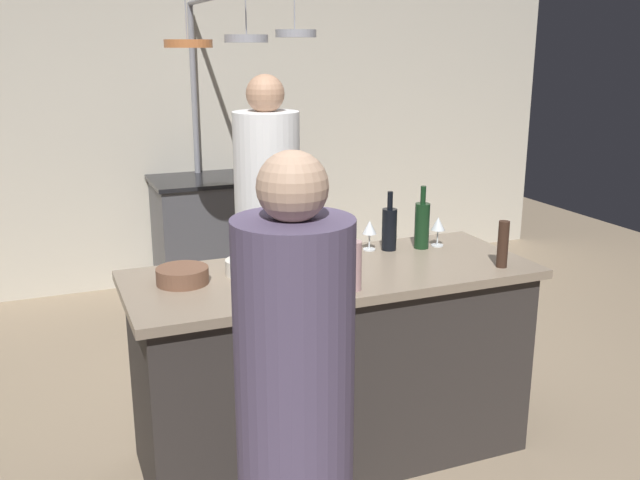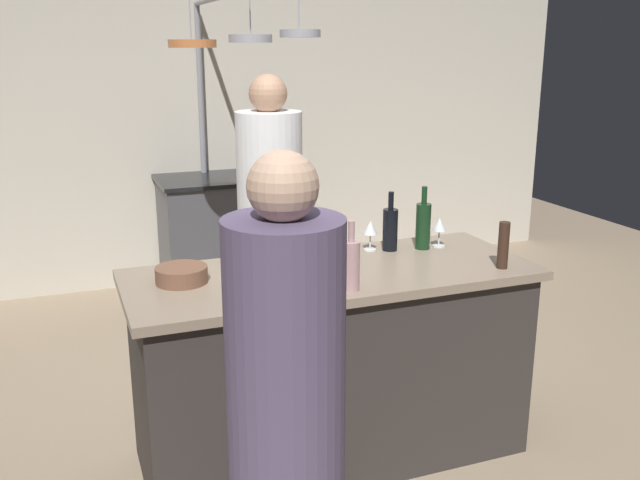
{
  "view_description": "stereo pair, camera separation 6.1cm",
  "coord_description": "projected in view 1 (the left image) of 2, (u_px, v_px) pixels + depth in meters",
  "views": [
    {
      "loc": [
        -1.15,
        -2.7,
        1.86
      ],
      "look_at": [
        0.0,
        0.15,
        1.0
      ],
      "focal_mm": 39.49,
      "sensor_mm": 36.0,
      "label": 1
    },
    {
      "loc": [
        -1.1,
        -2.72,
        1.86
      ],
      "look_at": [
        0.0,
        0.15,
        1.0
      ],
      "focal_mm": 39.49,
      "sensor_mm": 36.0,
      "label": 2
    }
  ],
  "objects": [
    {
      "name": "wine_bottle_dark",
      "position": [
        389.0,
        228.0,
        3.37
      ],
      "size": [
        0.07,
        0.07,
        0.29
      ],
      "color": "black",
      "rests_on": "kitchen_island"
    },
    {
      "name": "bar_stool_left",
      "position": [
        276.0,
        477.0,
        2.5
      ],
      "size": [
        0.28,
        0.28,
        0.68
      ],
      "color": "#4C4C51",
      "rests_on": "ground_plane"
    },
    {
      "name": "wine_glass_by_chef",
      "position": [
        370.0,
        229.0,
        3.36
      ],
      "size": [
        0.07,
        0.07,
        0.15
      ],
      "color": "silver",
      "rests_on": "kitchen_island"
    },
    {
      "name": "wine_bottle_amber",
      "position": [
        288.0,
        249.0,
        3.0
      ],
      "size": [
        0.07,
        0.07,
        0.3
      ],
      "color": "brown",
      "rests_on": "kitchen_island"
    },
    {
      "name": "stove_range",
      "position": [
        208.0,
        235.0,
        5.39
      ],
      "size": [
        0.8,
        0.64,
        0.89
      ],
      "color": "#47474C",
      "rests_on": "ground_plane"
    },
    {
      "name": "kitchen_island",
      "position": [
        332.0,
        364.0,
        3.2
      ],
      "size": [
        1.8,
        0.72,
        0.9
      ],
      "color": "#332D2B",
      "rests_on": "ground_plane"
    },
    {
      "name": "ground_plane",
      "position": [
        332.0,
        451.0,
        3.33
      ],
      "size": [
        9.0,
        9.0,
        0.0
      ],
      "primitive_type": "plane",
      "color": "gray"
    },
    {
      "name": "overhead_pot_rack",
      "position": [
        223.0,
        70.0,
        4.51
      ],
      "size": [
        0.91,
        1.47,
        2.17
      ],
      "color": "gray",
      "rests_on": "ground_plane"
    },
    {
      "name": "pepper_mill",
      "position": [
        503.0,
        244.0,
        3.11
      ],
      "size": [
        0.05,
        0.05,
        0.21
      ],
      "primitive_type": "cylinder",
      "color": "#382319",
      "rests_on": "kitchen_island"
    },
    {
      "name": "wine_glass_near_left_guest",
      "position": [
        438.0,
        225.0,
        3.43
      ],
      "size": [
        0.07,
        0.07,
        0.15
      ],
      "color": "silver",
      "rests_on": "kitchen_island"
    },
    {
      "name": "mixing_bowl_wooden",
      "position": [
        182.0,
        275.0,
        2.91
      ],
      "size": [
        0.22,
        0.22,
        0.07
      ],
      "primitive_type": "cylinder",
      "color": "brown",
      "rests_on": "kitchen_island"
    },
    {
      "name": "guest_left",
      "position": [
        295.0,
        445.0,
        2.03
      ],
      "size": [
        0.34,
        0.34,
        1.6
      ],
      "color": "#594C6B",
      "rests_on": "ground_plane"
    },
    {
      "name": "mixing_bowl_ceramic",
      "position": [
        244.0,
        267.0,
        3.03
      ],
      "size": [
        0.16,
        0.16,
        0.07
      ],
      "primitive_type": "cylinder",
      "color": "silver",
      "rests_on": "kitchen_island"
    },
    {
      "name": "wine_bottle_rose",
      "position": [
        353.0,
        264.0,
        2.82
      ],
      "size": [
        0.07,
        0.07,
        0.29
      ],
      "color": "#B78C8E",
      "rests_on": "kitchen_island"
    },
    {
      "name": "back_wall",
      "position": [
        191.0,
        118.0,
        5.52
      ],
      "size": [
        6.4,
        0.16,
        2.6
      ],
      "primitive_type": "cube",
      "color": "beige",
      "rests_on": "ground_plane"
    },
    {
      "name": "chef",
      "position": [
        268.0,
        241.0,
        3.94
      ],
      "size": [
        0.36,
        0.36,
        1.71
      ],
      "color": "white",
      "rests_on": "ground_plane"
    },
    {
      "name": "wine_bottle_red",
      "position": [
        422.0,
        224.0,
        3.4
      ],
      "size": [
        0.07,
        0.07,
        0.31
      ],
      "color": "#143319",
      "rests_on": "kitchen_island"
    }
  ]
}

